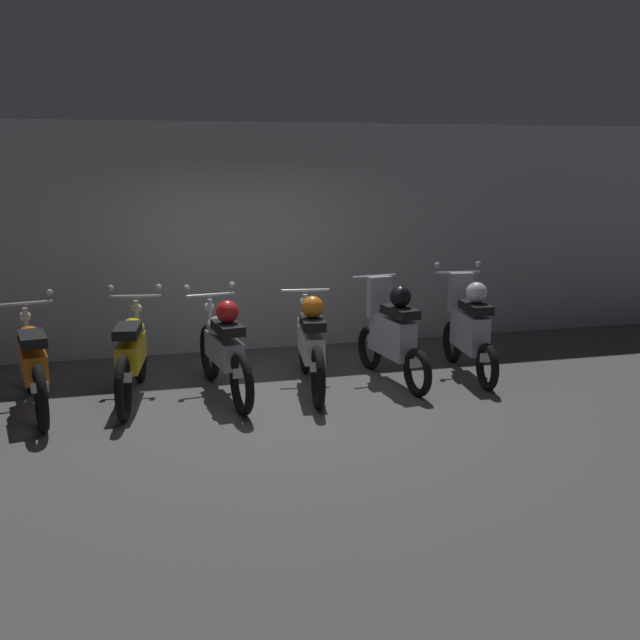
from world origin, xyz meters
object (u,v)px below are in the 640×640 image
motorbike_slot_0 (33,363)px  motorbike_slot_3 (311,342)px  motorbike_slot_4 (392,333)px  motorbike_slot_1 (132,354)px  motorbike_slot_2 (224,348)px  motorbike_slot_5 (469,328)px

motorbike_slot_0 → motorbike_slot_3: motorbike_slot_0 is taller
motorbike_slot_3 → motorbike_slot_4: motorbike_slot_4 is taller
motorbike_slot_1 → motorbike_slot_2: (0.96, -0.14, 0.04)m
motorbike_slot_2 → motorbike_slot_4: size_ratio=1.16×
motorbike_slot_4 → motorbike_slot_5: motorbike_slot_5 is taller
motorbike_slot_2 → motorbike_slot_1: bearing=171.4°
motorbike_slot_0 → motorbike_slot_4: (3.85, 0.01, 0.07)m
motorbike_slot_5 → motorbike_slot_2: bearing=-179.0°
motorbike_slot_1 → motorbike_slot_5: (3.85, -0.10, 0.08)m
motorbike_slot_1 → motorbike_slot_3: 1.93m
motorbike_slot_2 → motorbike_slot_5: bearing=1.0°
motorbike_slot_0 → motorbike_slot_2: 1.93m
motorbike_slot_3 → motorbike_slot_5: motorbike_slot_5 is taller
motorbike_slot_2 → motorbike_slot_4: 1.92m
motorbike_slot_3 → motorbike_slot_4: 0.96m
motorbike_slot_0 → motorbike_slot_3: (2.89, -0.01, 0.03)m
motorbike_slot_3 → motorbike_slot_1: bearing=176.1°
motorbike_slot_2 → motorbike_slot_3: motorbike_slot_2 is taller
motorbike_slot_5 → motorbike_slot_3: bearing=-178.9°
motorbike_slot_0 → motorbike_slot_5: bearing=0.3°
motorbike_slot_1 → motorbike_slot_4: (2.88, -0.11, 0.07)m
motorbike_slot_2 → motorbike_slot_3: bearing=0.7°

